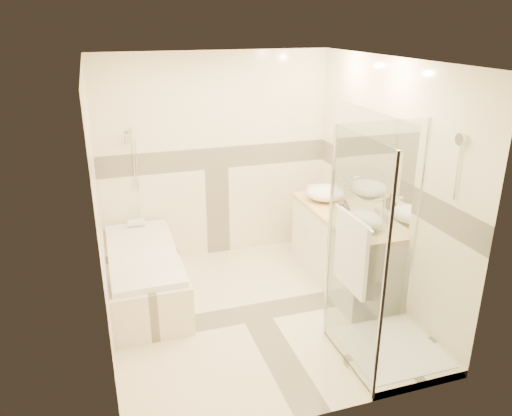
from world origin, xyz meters
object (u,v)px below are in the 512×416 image
object	(u,v)px
bathtub	(144,272)
vessel_sink_near	(325,193)
amenity_bottle_b	(345,208)
vanity	(342,248)
amenity_bottle_a	(344,207)
vessel_sink_far	(362,220)
shower_enclosure	(379,305)

from	to	relation	value
bathtub	vessel_sink_near	world-z (taller)	vessel_sink_near
vessel_sink_near	amenity_bottle_b	distance (m)	0.50
vanity	amenity_bottle_a	size ratio (longest dim) A/B	9.71
vessel_sink_near	amenity_bottle_a	distance (m)	0.48
bathtub	amenity_bottle_b	distance (m)	2.25
vanity	amenity_bottle_a	world-z (taller)	amenity_bottle_a
vessel_sink_far	amenity_bottle_a	world-z (taller)	same
bathtub	vessel_sink_far	xyz separation A→B (m)	(2.13, -0.76, 0.63)
bathtub	shower_enclosure	bearing A→B (deg)	-41.10
vanity	amenity_bottle_b	distance (m)	0.50
vessel_sink_near	shower_enclosure	bearing A→B (deg)	-98.99
amenity_bottle_a	amenity_bottle_b	bearing A→B (deg)	-90.00
bathtub	shower_enclosure	world-z (taller)	shower_enclosure
amenity_bottle_a	amenity_bottle_b	xyz separation A→B (m)	(0.00, -0.02, -0.01)
shower_enclosure	amenity_bottle_b	world-z (taller)	shower_enclosure
vessel_sink_near	amenity_bottle_b	world-z (taller)	vessel_sink_near
vanity	bathtub	bearing A→B (deg)	170.75
vessel_sink_near	amenity_bottle_b	xyz separation A→B (m)	(0.00, -0.50, -0.01)
shower_enclosure	vessel_sink_far	size ratio (longest dim) A/B	4.90
vessel_sink_near	amenity_bottle_a	world-z (taller)	vessel_sink_near
vanity	vessel_sink_far	distance (m)	0.66
shower_enclosure	amenity_bottle_b	xyz separation A→B (m)	(0.27, 1.22, 0.42)
shower_enclosure	vessel_sink_near	xyz separation A→B (m)	(0.27, 1.72, 0.43)
vanity	amenity_bottle_b	size ratio (longest dim) A/B	10.36
vanity	vessel_sink_near	xyz separation A→B (m)	(-0.02, 0.45, 0.51)
bathtub	vanity	bearing A→B (deg)	-9.25
shower_enclosure	amenity_bottle_b	bearing A→B (deg)	77.42
vanity	amenity_bottle_a	xyz separation A→B (m)	(-0.02, -0.03, 0.51)
vessel_sink_near	bathtub	bearing A→B (deg)	-177.22
bathtub	vessel_sink_near	bearing A→B (deg)	2.78
shower_enclosure	amenity_bottle_b	size ratio (longest dim) A/B	13.05
bathtub	amenity_bottle_a	bearing A→B (deg)	-10.02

